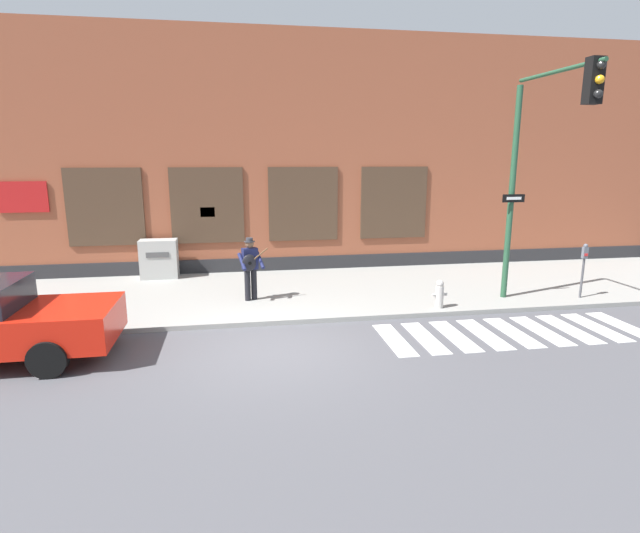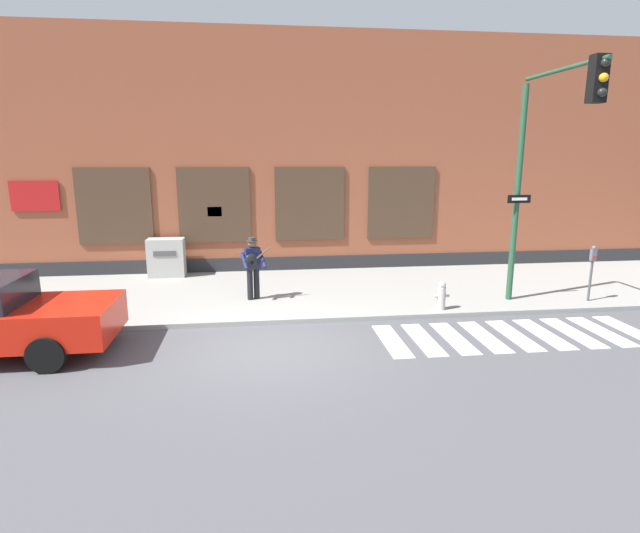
{
  "view_description": "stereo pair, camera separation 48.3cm",
  "coord_description": "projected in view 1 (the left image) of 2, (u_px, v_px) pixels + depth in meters",
  "views": [
    {
      "loc": [
        -0.62,
        -9.28,
        3.73
      ],
      "look_at": [
        1.23,
        1.75,
        1.27
      ],
      "focal_mm": 28.0,
      "sensor_mm": 36.0,
      "label": 1
    },
    {
      "loc": [
        -0.14,
        -9.35,
        3.73
      ],
      "look_at": [
        1.23,
        1.75,
        1.27
      ],
      "focal_mm": 28.0,
      "sensor_mm": 36.0,
      "label": 2
    }
  ],
  "objects": [
    {
      "name": "fire_hydrant",
      "position": [
        439.0,
        294.0,
        12.15
      ],
      "size": [
        0.38,
        0.2,
        0.7
      ],
      "color": "#B2ADA8",
      "rests_on": "sidewalk"
    },
    {
      "name": "utility_box",
      "position": [
        159.0,
        259.0,
        15.13
      ],
      "size": [
        1.1,
        0.59,
        1.18
      ],
      "color": "#ADADA8",
      "rests_on": "sidewalk"
    },
    {
      "name": "parking_meter",
      "position": [
        584.0,
        262.0,
        12.91
      ],
      "size": [
        0.13,
        0.11,
        1.44
      ],
      "color": "#47474C",
      "rests_on": "sidewalk"
    },
    {
      "name": "sidewalk",
      "position": [
        262.0,
        294.0,
        13.7
      ],
      "size": [
        28.0,
        5.15,
        0.12
      ],
      "color": "gray",
      "rests_on": "ground"
    },
    {
      "name": "crosswalk",
      "position": [
        513.0,
        332.0,
        10.83
      ],
      "size": [
        5.78,
        1.9,
        0.01
      ],
      "color": "silver",
      "rests_on": "ground"
    },
    {
      "name": "building_backdrop",
      "position": [
        252.0,
        156.0,
        17.31
      ],
      "size": [
        28.0,
        4.06,
        7.54
      ],
      "color": "brown",
      "rests_on": "ground"
    },
    {
      "name": "traffic_light",
      "position": [
        541.0,
        150.0,
        11.38
      ],
      "size": [
        0.6,
        2.87,
        5.5
      ],
      "color": "#234C33",
      "rests_on": "sidewalk"
    },
    {
      "name": "busker",
      "position": [
        250.0,
        265.0,
        12.67
      ],
      "size": [
        0.78,
        0.65,
        1.62
      ],
      "color": "black",
      "rests_on": "sidewalk"
    },
    {
      "name": "ground_plane",
      "position": [
        273.0,
        350.0,
        9.84
      ],
      "size": [
        160.0,
        160.0,
        0.0
      ],
      "primitive_type": "plane",
      "color": "#4C4C51"
    }
  ]
}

